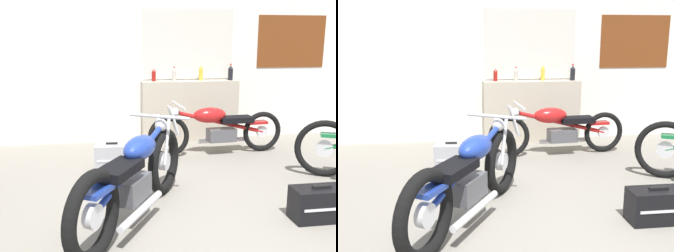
# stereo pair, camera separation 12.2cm
# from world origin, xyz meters

# --- Properties ---
(ground_plane) EXTENTS (24.00, 24.00, 0.00)m
(ground_plane) POSITION_xyz_m (0.00, 0.00, 0.00)
(ground_plane) COLOR gray
(wall_back) EXTENTS (10.00, 0.07, 2.80)m
(wall_back) POSITION_xyz_m (0.03, 3.56, 1.40)
(wall_back) COLOR silver
(wall_back) RESTS_ON ground_plane
(sill_counter) EXTENTS (1.55, 0.28, 0.98)m
(sill_counter) POSITION_xyz_m (0.71, 3.38, 0.49)
(sill_counter) COLOR #B7AD99
(sill_counter) RESTS_ON ground_plane
(bottle_leftmost) EXTENTS (0.06, 0.06, 0.21)m
(bottle_leftmost) POSITION_xyz_m (0.13, 3.41, 1.08)
(bottle_leftmost) COLOR maroon
(bottle_leftmost) RESTS_ON sill_counter
(bottle_left_center) EXTENTS (0.07, 0.07, 0.22)m
(bottle_left_center) POSITION_xyz_m (0.45, 3.40, 1.08)
(bottle_left_center) COLOR #B7B2A8
(bottle_left_center) RESTS_ON sill_counter
(bottle_center) EXTENTS (0.06, 0.06, 0.26)m
(bottle_center) POSITION_xyz_m (0.89, 3.41, 1.10)
(bottle_center) COLOR gold
(bottle_center) RESTS_ON sill_counter
(bottle_right_center) EXTENTS (0.08, 0.08, 0.26)m
(bottle_right_center) POSITION_xyz_m (1.37, 3.36, 1.10)
(bottle_right_center) COLOR black
(bottle_right_center) RESTS_ON sill_counter
(motorcycle_red) EXTENTS (2.01, 0.64, 0.76)m
(motorcycle_red) POSITION_xyz_m (0.93, 2.57, 0.39)
(motorcycle_red) COLOR black
(motorcycle_red) RESTS_ON ground_plane
(motorcycle_blue) EXTENTS (1.18, 1.90, 0.89)m
(motorcycle_blue) POSITION_xyz_m (-0.41, 0.62, 0.42)
(motorcycle_blue) COLOR black
(motorcycle_blue) RESTS_ON ground_plane
(hard_case_silver) EXTENTS (0.44, 0.32, 0.37)m
(hard_case_silver) POSITION_xyz_m (-0.58, 2.07, 0.17)
(hard_case_silver) COLOR #9E9EA3
(hard_case_silver) RESTS_ON ground_plane
(hard_case_black) EXTENTS (0.53, 0.27, 0.33)m
(hard_case_black) POSITION_xyz_m (1.27, 0.37, 0.15)
(hard_case_black) COLOR black
(hard_case_black) RESTS_ON ground_plane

